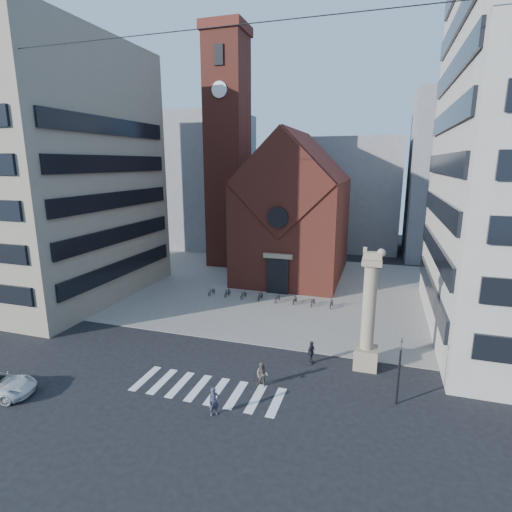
# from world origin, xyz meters

# --- Properties ---
(ground) EXTENTS (120.00, 120.00, 0.00)m
(ground) POSITION_xyz_m (0.00, 0.00, 0.00)
(ground) COLOR black
(ground) RESTS_ON ground
(piazza) EXTENTS (46.00, 30.00, 0.05)m
(piazza) POSITION_xyz_m (0.00, 19.00, 0.03)
(piazza) COLOR gray
(piazza) RESTS_ON ground
(zebra_crossing) EXTENTS (10.20, 3.20, 0.01)m
(zebra_crossing) POSITION_xyz_m (0.55, -3.00, 0.01)
(zebra_crossing) COLOR white
(zebra_crossing) RESTS_ON ground
(church) EXTENTS (12.00, 16.65, 18.00)m
(church) POSITION_xyz_m (0.00, 25.04, 7.98)
(church) COLOR maroon
(church) RESTS_ON ground
(campanile) EXTENTS (5.50, 5.50, 31.20)m
(campanile) POSITION_xyz_m (-10.00, 28.00, 15.74)
(campanile) COLOR maroon
(campanile) RESTS_ON ground
(building_left) EXTENTS (18.00, 20.00, 26.00)m
(building_left) POSITION_xyz_m (-24.00, 10.00, 13.00)
(building_left) COLOR gray
(building_left) RESTS_ON ground
(bg_block_left) EXTENTS (16.00, 14.00, 22.00)m
(bg_block_left) POSITION_xyz_m (-20.00, 40.00, 11.00)
(bg_block_left) COLOR gray
(bg_block_left) RESTS_ON ground
(bg_block_mid) EXTENTS (14.00, 12.00, 18.00)m
(bg_block_mid) POSITION_xyz_m (6.00, 45.00, 9.00)
(bg_block_mid) COLOR gray
(bg_block_mid) RESTS_ON ground
(bg_block_right) EXTENTS (16.00, 14.00, 24.00)m
(bg_block_right) POSITION_xyz_m (22.00, 42.00, 12.00)
(bg_block_right) COLOR gray
(bg_block_right) RESTS_ON ground
(lion_column) EXTENTS (1.63, 1.60, 8.68)m
(lion_column) POSITION_xyz_m (10.01, 3.00, 3.46)
(lion_column) COLOR gray
(lion_column) RESTS_ON ground
(traffic_light) EXTENTS (0.13, 0.16, 4.30)m
(traffic_light) POSITION_xyz_m (12.00, -1.00, 2.29)
(traffic_light) COLOR black
(traffic_light) RESTS_ON ground
(pedestrian_0) EXTENTS (0.72, 0.71, 1.68)m
(pedestrian_0) POSITION_xyz_m (1.99, -5.25, 0.84)
(pedestrian_0) COLOR #373347
(pedestrian_0) RESTS_ON ground
(pedestrian_1) EXTENTS (0.89, 0.74, 1.68)m
(pedestrian_1) POSITION_xyz_m (3.76, -1.58, 0.84)
(pedestrian_1) COLOR #5F554C
(pedestrian_1) RESTS_ON ground
(pedestrian_2) EXTENTS (0.72, 1.08, 1.70)m
(pedestrian_2) POSITION_xyz_m (6.24, 2.42, 0.85)
(pedestrian_2) COLOR #232229
(pedestrian_2) RESTS_ON ground
(scooter_0) EXTENTS (0.66, 1.59, 0.82)m
(scooter_0) POSITION_xyz_m (-6.73, 14.23, 0.46)
(scooter_0) COLOR black
(scooter_0) RESTS_ON piazza
(scooter_1) EXTENTS (0.55, 1.54, 0.91)m
(scooter_1) POSITION_xyz_m (-4.88, 14.23, 0.50)
(scooter_1) COLOR black
(scooter_1) RESTS_ON piazza
(scooter_2) EXTENTS (0.66, 1.59, 0.82)m
(scooter_2) POSITION_xyz_m (-3.03, 14.23, 0.46)
(scooter_2) COLOR black
(scooter_2) RESTS_ON piazza
(scooter_3) EXTENTS (0.55, 1.54, 0.91)m
(scooter_3) POSITION_xyz_m (-1.18, 14.23, 0.50)
(scooter_3) COLOR black
(scooter_3) RESTS_ON piazza
(scooter_4) EXTENTS (0.66, 1.59, 0.82)m
(scooter_4) POSITION_xyz_m (0.67, 14.23, 0.46)
(scooter_4) COLOR black
(scooter_4) RESTS_ON piazza
(scooter_5) EXTENTS (0.55, 1.54, 0.91)m
(scooter_5) POSITION_xyz_m (2.52, 14.23, 0.50)
(scooter_5) COLOR black
(scooter_5) RESTS_ON piazza
(scooter_6) EXTENTS (0.66, 1.59, 0.82)m
(scooter_6) POSITION_xyz_m (4.37, 14.23, 0.46)
(scooter_6) COLOR black
(scooter_6) RESTS_ON piazza
(scooter_7) EXTENTS (0.55, 1.54, 0.91)m
(scooter_7) POSITION_xyz_m (6.22, 14.23, 0.50)
(scooter_7) COLOR black
(scooter_7) RESTS_ON piazza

